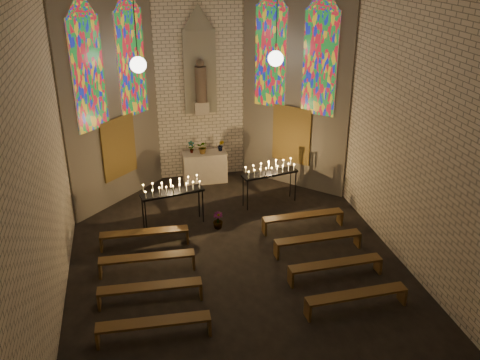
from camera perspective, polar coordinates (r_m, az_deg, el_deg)
name	(u,v)px	position (r m, az deg, el deg)	size (l,w,h in m)	color
floor	(240,274)	(12.88, 0.03, -10.04)	(12.00, 12.00, 0.00)	black
room	(213,86)	(14.38, -2.85, 10.02)	(8.22, 12.43, 7.00)	beige
altar	(205,167)	(17.37, -3.78, 1.38)	(1.40, 0.60, 1.00)	beige
flower_vase_left	(191,147)	(17.14, -5.22, 3.53)	(0.21, 0.14, 0.40)	#4C723F
flower_vase_center	(203,147)	(17.06, -3.97, 3.51)	(0.38, 0.33, 0.42)	#4C723F
flower_vase_right	(221,145)	(17.23, -2.05, 3.70)	(0.21, 0.17, 0.38)	#4C723F
aisle_flower_pot	(218,220)	(14.66, -2.38, -4.32)	(0.27, 0.27, 0.48)	#4C723F
votive_stand_left	(172,189)	(14.54, -7.26, -1.01)	(1.77, 0.74, 1.27)	black
votive_stand_right	(270,171)	(15.67, 3.22, 1.01)	(1.74, 0.73, 1.24)	black
pew_left_0	(144,234)	(14.01, -10.17, -5.68)	(2.26, 0.40, 0.43)	#513617
pew_right_0	(303,217)	(14.68, 6.74, -3.96)	(2.26, 0.40, 0.43)	#513617
pew_left_1	(147,259)	(12.98, -9.89, -8.30)	(2.26, 0.40, 0.43)	#513617
pew_right_1	(318,239)	(13.70, 8.32, -6.28)	(2.26, 0.40, 0.43)	#513617
pew_left_2	(150,289)	(11.98, -9.57, -11.36)	(2.26, 0.40, 0.43)	#513617
pew_right_2	(336,265)	(12.76, 10.16, -8.95)	(2.26, 0.40, 0.43)	#513617
pew_left_3	(154,324)	(11.03, -9.18, -14.96)	(2.26, 0.40, 0.43)	#513617
pew_right_3	(357,296)	(11.87, 12.32, -12.02)	(2.26, 0.40, 0.43)	#513617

